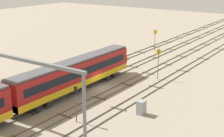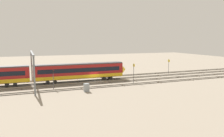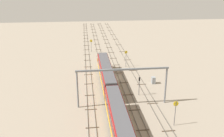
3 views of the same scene
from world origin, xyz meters
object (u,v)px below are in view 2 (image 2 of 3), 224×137
at_px(speed_sign_mid_trackside, 169,64).
at_px(speed_sign_near_foreground, 134,70).
at_px(overhead_gantry, 32,61).
at_px(signal_light_trackside_approach, 53,76).
at_px(relay_cabinet, 86,88).

bearing_deg(speed_sign_mid_trackside, speed_sign_near_foreground, -150.85).
bearing_deg(overhead_gantry, speed_sign_mid_trackside, 6.78).
distance_m(signal_light_trackside_approach, relay_cabinet, 8.56).
bearing_deg(speed_sign_mid_trackside, overhead_gantry, -173.22).
xyz_separation_m(speed_sign_mid_trackside, signal_light_trackside_approach, (-38.48, -9.67, -0.23)).
xyz_separation_m(speed_sign_near_foreground, relay_cabinet, (-14.00, -4.86, -2.43)).
bearing_deg(speed_sign_near_foreground, overhead_gantry, 168.54).
height_order(signal_light_trackside_approach, relay_cabinet, signal_light_trackside_approach).
relative_size(overhead_gantry, relay_cabinet, 10.82).
distance_m(overhead_gantry, signal_light_trackside_approach, 7.10).
height_order(overhead_gantry, speed_sign_near_foreground, overhead_gantry).
height_order(overhead_gantry, relay_cabinet, overhead_gantry).
bearing_deg(speed_sign_near_foreground, speed_sign_mid_trackside, 29.15).
xyz_separation_m(speed_sign_mid_trackside, relay_cabinet, (-32.06, -14.94, -2.29)).
bearing_deg(relay_cabinet, overhead_gantry, 137.21).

